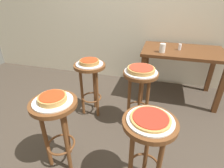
# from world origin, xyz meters

# --- Properties ---
(ground_plane) EXTENTS (6.00, 6.00, 0.00)m
(ground_plane) POSITION_xyz_m (0.00, 0.00, 0.00)
(ground_plane) COLOR #42382D
(stool_foreground) EXTENTS (0.38, 0.38, 0.69)m
(stool_foreground) POSITION_xyz_m (0.40, -0.41, 0.51)
(stool_foreground) COLOR brown
(stool_foreground) RESTS_ON ground_plane
(serving_plate_foreground) EXTENTS (0.32, 0.32, 0.01)m
(serving_plate_foreground) POSITION_xyz_m (0.40, -0.41, 0.70)
(serving_plate_foreground) COLOR white
(serving_plate_foreground) RESTS_ON stool_foreground
(pizza_foreground) EXTENTS (0.27, 0.27, 0.02)m
(pizza_foreground) POSITION_xyz_m (0.40, -0.41, 0.71)
(pizza_foreground) COLOR tan
(pizza_foreground) RESTS_ON serving_plate_foreground
(stool_middle) EXTENTS (0.38, 0.38, 0.69)m
(stool_middle) POSITION_xyz_m (-0.35, -0.39, 0.51)
(stool_middle) COLOR brown
(stool_middle) RESTS_ON ground_plane
(serving_plate_middle) EXTENTS (0.31, 0.31, 0.01)m
(serving_plate_middle) POSITION_xyz_m (-0.35, -0.39, 0.70)
(serving_plate_middle) COLOR white
(serving_plate_middle) RESTS_ON stool_middle
(pizza_middle) EXTENTS (0.22, 0.22, 0.05)m
(pizza_middle) POSITION_xyz_m (-0.35, -0.39, 0.73)
(pizza_middle) COLOR tan
(pizza_middle) RESTS_ON serving_plate_middle
(stool_leftside) EXTENTS (0.38, 0.38, 0.69)m
(stool_leftside) POSITION_xyz_m (0.24, 0.37, 0.51)
(stool_leftside) COLOR brown
(stool_leftside) RESTS_ON ground_plane
(serving_plate_leftside) EXTENTS (0.35, 0.35, 0.01)m
(serving_plate_leftside) POSITION_xyz_m (0.24, 0.37, 0.70)
(serving_plate_leftside) COLOR silver
(serving_plate_leftside) RESTS_ON stool_leftside
(pizza_leftside) EXTENTS (0.29, 0.29, 0.05)m
(pizza_leftside) POSITION_xyz_m (0.24, 0.37, 0.73)
(pizza_leftside) COLOR tan
(pizza_leftside) RESTS_ON serving_plate_leftside
(stool_rear) EXTENTS (0.38, 0.38, 0.69)m
(stool_rear) POSITION_xyz_m (-0.38, 0.43, 0.51)
(stool_rear) COLOR brown
(stool_rear) RESTS_ON ground_plane
(serving_plate_rear) EXTENTS (0.32, 0.32, 0.01)m
(serving_plate_rear) POSITION_xyz_m (-0.38, 0.43, 0.70)
(serving_plate_rear) COLOR silver
(serving_plate_rear) RESTS_ON stool_rear
(pizza_rear) EXTENTS (0.23, 0.23, 0.05)m
(pizza_rear) POSITION_xyz_m (-0.38, 0.43, 0.73)
(pizza_rear) COLOR #B78442
(pizza_rear) RESTS_ON serving_plate_rear
(dining_table) EXTENTS (1.10, 0.70, 0.74)m
(dining_table) POSITION_xyz_m (0.71, 1.18, 0.63)
(dining_table) COLOR #5B3319
(dining_table) RESTS_ON ground_plane
(cup_near_edge) EXTENTS (0.08, 0.08, 0.11)m
(cup_near_edge) POSITION_xyz_m (0.43, 0.98, 0.80)
(cup_near_edge) COLOR silver
(cup_near_edge) RESTS_ON dining_table
(condiment_shaker) EXTENTS (0.04, 0.04, 0.08)m
(condiment_shaker) POSITION_xyz_m (0.66, 1.16, 0.78)
(condiment_shaker) COLOR white
(condiment_shaker) RESTS_ON dining_table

